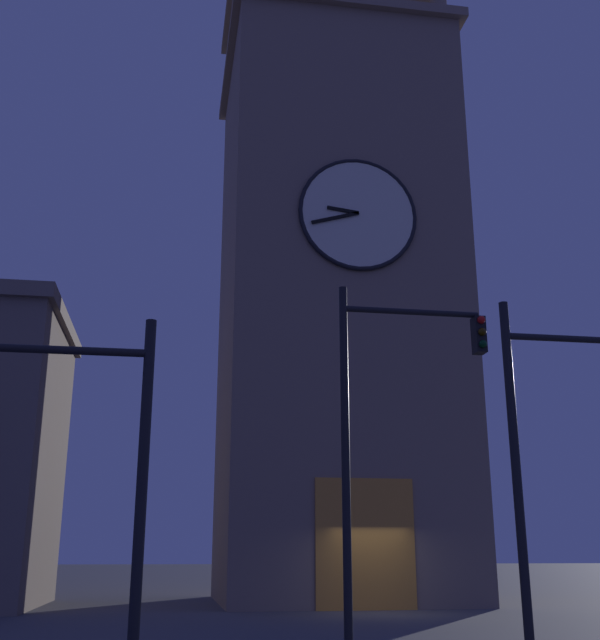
{
  "coord_description": "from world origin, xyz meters",
  "views": [
    {
      "loc": [
        6.28,
        23.32,
        1.72
      ],
      "look_at": [
        1.5,
        -5.81,
        10.54
      ],
      "focal_mm": 43.71,
      "sensor_mm": 36.0,
      "label": 1
    }
  ],
  "objects_px": {
    "traffic_signal_far": "(27,426)",
    "traffic_signal_mid": "(592,417)",
    "traffic_signal_near": "(387,407)",
    "clocktower": "(334,296)"
  },
  "relations": [
    {
      "from": "traffic_signal_far",
      "to": "traffic_signal_mid",
      "type": "bearing_deg",
      "value": -173.15
    },
    {
      "from": "traffic_signal_near",
      "to": "traffic_signal_mid",
      "type": "relative_size",
      "value": 1.13
    },
    {
      "from": "traffic_signal_far",
      "to": "clocktower",
      "type": "bearing_deg",
      "value": -114.63
    },
    {
      "from": "clocktower",
      "to": "traffic_signal_far",
      "type": "relative_size",
      "value": 5.71
    },
    {
      "from": "traffic_signal_mid",
      "to": "traffic_signal_far",
      "type": "xyz_separation_m",
      "value": [
        9.18,
        1.1,
        -0.56
      ]
    },
    {
      "from": "clocktower",
      "to": "traffic_signal_mid",
      "type": "bearing_deg",
      "value": 93.49
    },
    {
      "from": "clocktower",
      "to": "traffic_signal_mid",
      "type": "xyz_separation_m",
      "value": [
        -1.02,
        16.7,
        -7.63
      ]
    },
    {
      "from": "traffic_signal_mid",
      "to": "traffic_signal_far",
      "type": "relative_size",
      "value": 1.19
    },
    {
      "from": "traffic_signal_far",
      "to": "traffic_signal_near",
      "type": "bearing_deg",
      "value": -153.61
    },
    {
      "from": "traffic_signal_near",
      "to": "traffic_signal_mid",
      "type": "height_order",
      "value": "traffic_signal_near"
    }
  ]
}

